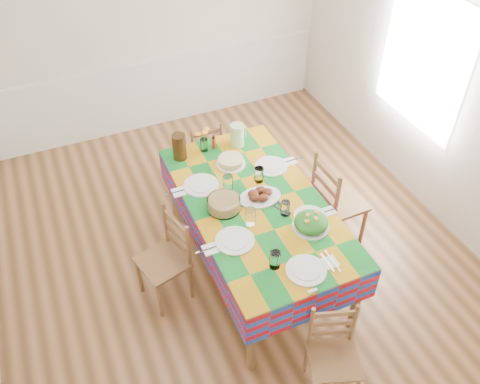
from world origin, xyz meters
name	(u,v)px	position (x,y,z in m)	size (l,w,h in m)	color
room	(227,143)	(0.00, 0.00, 1.35)	(4.58, 5.08, 2.78)	brown
wainscot	(155,91)	(0.00, 2.48, 0.49)	(4.41, 0.06, 0.92)	white
window_right	(423,60)	(2.23, 0.30, 1.50)	(1.40, 1.40, 0.00)	white
dining_table	(256,210)	(0.15, -0.27, 0.74)	(1.15, 2.14, 0.83)	brown
setting_near_head	(296,266)	(0.12, -1.07, 0.87)	(0.52, 0.34, 0.15)	white
setting_left_near	(240,232)	(-0.13, -0.57, 0.87)	(0.59, 0.35, 0.16)	white
setting_left_far	(210,185)	(-0.15, 0.08, 0.87)	(0.59, 0.35, 0.16)	white
setting_right_near	(302,213)	(0.44, -0.58, 0.86)	(0.53, 0.31, 0.14)	white
setting_right_far	(268,169)	(0.43, 0.08, 0.87)	(0.58, 0.34, 0.15)	white
meat_platter	(260,196)	(0.21, -0.23, 0.86)	(0.39, 0.28, 0.08)	white
salad_platter	(311,223)	(0.45, -0.72, 0.88)	(0.32, 0.32, 0.13)	white
pasta_bowl	(224,204)	(-0.14, -0.22, 0.89)	(0.29, 0.29, 0.11)	white
cake	(231,162)	(0.15, 0.31, 0.87)	(0.28, 0.28, 0.08)	white
serving_utensils	(278,205)	(0.32, -0.38, 0.84)	(0.14, 0.31, 0.01)	black
flower_vase	(204,142)	(0.00, 0.62, 0.94)	(0.16, 0.13, 0.25)	white
hot_sauce	(214,142)	(0.10, 0.62, 0.91)	(0.04, 0.04, 0.15)	#B1240E
green_pitcher	(237,135)	(0.34, 0.58, 0.95)	(0.14, 0.14, 0.24)	#B7DF9D
tea_pitcher	(179,147)	(-0.26, 0.61, 0.97)	(0.13, 0.13, 0.27)	black
name_card	(313,291)	(0.13, -1.31, 0.84)	(0.08, 0.02, 0.02)	white
chair_near	(332,355)	(0.17, -1.63, 0.42)	(0.48, 0.46, 0.86)	brown
chair_far	(204,153)	(0.15, 1.08, 0.42)	(0.39, 0.37, 0.86)	brown
chair_left	(167,260)	(-0.71, -0.26, 0.46)	(0.48, 0.50, 0.93)	brown
chair_right	(335,203)	(1.01, -0.27, 0.52)	(0.45, 0.47, 1.05)	brown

